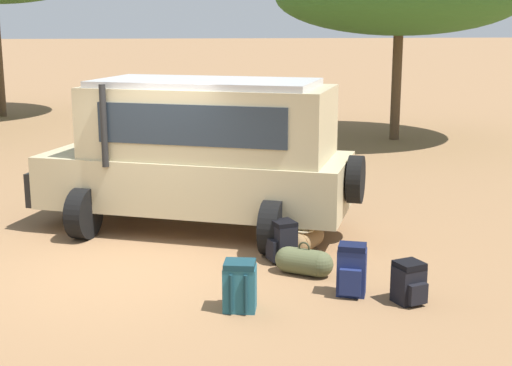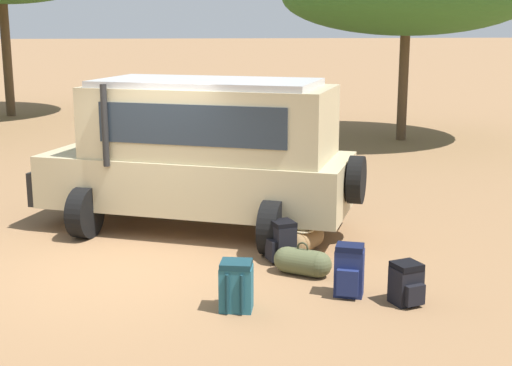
{
  "view_description": "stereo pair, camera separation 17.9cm",
  "coord_description": "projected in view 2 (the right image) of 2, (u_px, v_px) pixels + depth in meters",
  "views": [
    {
      "loc": [
        0.42,
        -9.44,
        3.29
      ],
      "look_at": [
        1.88,
        0.69,
        1.0
      ],
      "focal_mm": 50.0,
      "sensor_mm": 36.0,
      "label": 1
    },
    {
      "loc": [
        0.6,
        -9.47,
        3.29
      ],
      "look_at": [
        1.88,
        0.69,
        1.0
      ],
      "focal_mm": 50.0,
      "sensor_mm": 36.0,
      "label": 2
    }
  ],
  "objects": [
    {
      "name": "duffel_bag_low_black_case",
      "position": [
        305.0,
        240.0,
        10.51
      ],
      "size": [
        0.66,
        0.75,
        0.45
      ],
      "color": "brown",
      "rests_on": "ground_plane"
    },
    {
      "name": "backpack_outermost",
      "position": [
        406.0,
        284.0,
        8.53
      ],
      "size": [
        0.4,
        0.45,
        0.51
      ],
      "color": "black",
      "rests_on": "ground_plane"
    },
    {
      "name": "ground_plane",
      "position": [
        127.0,
        268.0,
        9.81
      ],
      "size": [
        320.0,
        320.0,
        0.0
      ],
      "primitive_type": "plane",
      "color": "olive"
    },
    {
      "name": "backpack_beside_front_wheel",
      "position": [
        349.0,
        271.0,
        8.76
      ],
      "size": [
        0.42,
        0.43,
        0.65
      ],
      "color": "navy",
      "rests_on": "ground_plane"
    },
    {
      "name": "safari_vehicle",
      "position": [
        203.0,
        151.0,
        11.44
      ],
      "size": [
        5.38,
        3.82,
        2.44
      ],
      "color": "tan",
      "rests_on": "ground_plane"
    },
    {
      "name": "backpack_near_rear_wheel",
      "position": [
        236.0,
        286.0,
        8.34
      ],
      "size": [
        0.44,
        0.46,
        0.6
      ],
      "color": "#235B6B",
      "rests_on": "ground_plane"
    },
    {
      "name": "backpack_cluster_center",
      "position": [
        282.0,
        242.0,
        10.0
      ],
      "size": [
        0.44,
        0.41,
        0.6
      ],
      "color": "black",
      "rests_on": "ground_plane"
    },
    {
      "name": "duffel_bag_soft_canvas",
      "position": [
        302.0,
        262.0,
        9.53
      ],
      "size": [
        0.74,
        0.61,
        0.46
      ],
      "color": "#4C5133",
      "rests_on": "ground_plane"
    }
  ]
}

